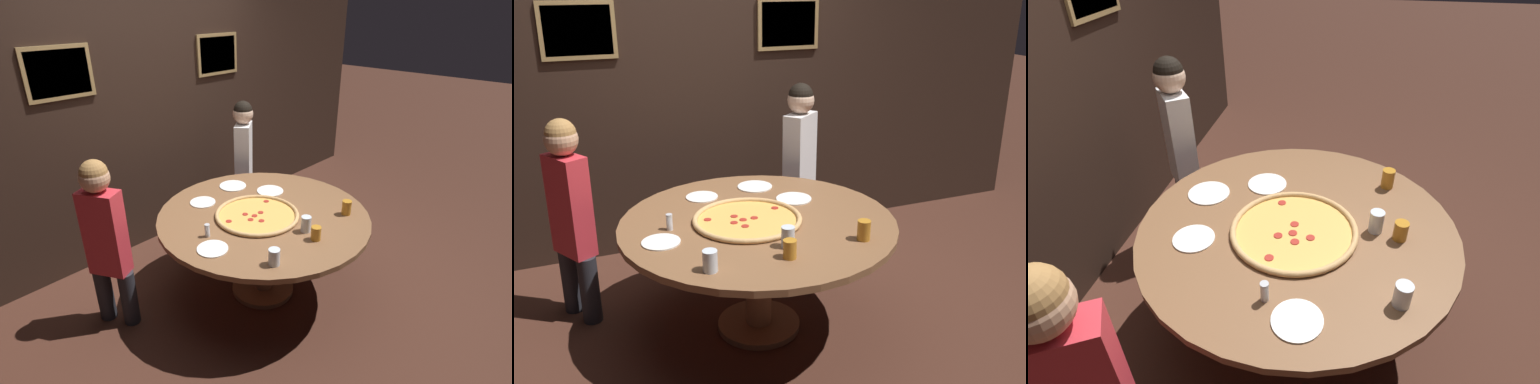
{
  "view_description": "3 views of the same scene",
  "coord_description": "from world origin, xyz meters",
  "views": [
    {
      "loc": [
        -2.03,
        -1.84,
        2.25
      ],
      "look_at": [
        -0.07,
        0.01,
        0.95
      ],
      "focal_mm": 28.0,
      "sensor_mm": 36.0,
      "label": 1
    },
    {
      "loc": [
        -1.11,
        -2.91,
        2.09
      ],
      "look_at": [
        0.07,
        -0.02,
        0.92
      ],
      "focal_mm": 40.0,
      "sensor_mm": 36.0,
      "label": 2
    },
    {
      "loc": [
        -1.61,
        -0.21,
        2.06
      ],
      "look_at": [
        0.02,
        0.07,
        0.92
      ],
      "focal_mm": 28.0,
      "sensor_mm": 36.0,
      "label": 3
    }
  ],
  "objects": [
    {
      "name": "diner_far_left",
      "position": [
        0.71,
        0.93,
        0.77
      ],
      "size": [
        0.34,
        0.3,
        1.36
      ],
      "rotation": [
        0.0,
        0.0,
        -2.49
      ],
      "color": "#232328",
      "rests_on": "ground_plane"
    },
    {
      "name": "white_plate_far_back",
      "position": [
        0.34,
        0.23,
        0.74
      ],
      "size": [
        0.23,
        0.23,
        0.01
      ],
      "primitive_type": "cylinder",
      "color": "white",
      "rests_on": "dining_table"
    },
    {
      "name": "white_plate_left_side",
      "position": [
        0.19,
        0.55,
        0.74
      ],
      "size": [
        0.24,
        0.24,
        0.01
      ],
      "primitive_type": "cylinder",
      "color": "white",
      "rests_on": "dining_table"
    },
    {
      "name": "drink_cup_far_right",
      "position": [
        -0.44,
        -0.5,
        0.8
      ],
      "size": [
        0.08,
        0.08,
        0.11
      ],
      "primitive_type": "cylinder",
      "color": "silver",
      "rests_on": "dining_table"
    },
    {
      "name": "ground_plane",
      "position": [
        0.0,
        0.0,
        0.0
      ],
      "size": [
        24.0,
        24.0,
        0.0
      ],
      "primitive_type": "plane",
      "color": "#422319"
    },
    {
      "name": "dining_table",
      "position": [
        0.0,
        0.0,
        0.62
      ],
      "size": [
        1.65,
        1.65,
        0.74
      ],
      "color": "brown",
      "rests_on": "ground_plane"
    },
    {
      "name": "white_plate_right_side",
      "position": [
        -0.21,
        0.49,
        0.74
      ],
      "size": [
        0.21,
        0.21,
        0.01
      ],
      "primitive_type": "cylinder",
      "color": "white",
      "rests_on": "dining_table"
    },
    {
      "name": "giant_pizza",
      "position": [
        -0.06,
        0.01,
        0.75
      ],
      "size": [
        0.65,
        0.65,
        0.03
      ],
      "color": "#E5A84C",
      "rests_on": "dining_table"
    },
    {
      "name": "white_plate_near_front",
      "position": [
        -0.6,
        -0.09,
        0.74
      ],
      "size": [
        0.21,
        0.21,
        0.01
      ],
      "primitive_type": "cylinder",
      "color": "white",
      "rests_on": "dining_table"
    },
    {
      "name": "drink_cup_centre_back",
      "position": [
        0.44,
        -0.47,
        0.8
      ],
      "size": [
        0.07,
        0.07,
        0.11
      ],
      "primitive_type": "cylinder",
      "color": "#BC7A23",
      "rests_on": "dining_table"
    },
    {
      "name": "condiment_shaker",
      "position": [
        -0.52,
        0.06,
        0.79
      ],
      "size": [
        0.04,
        0.04,
        0.1
      ],
      "color": "silver",
      "rests_on": "dining_table"
    },
    {
      "name": "drink_cup_far_left",
      "position": [
        -0.02,
        -0.52,
        0.79
      ],
      "size": [
        0.07,
        0.07,
        0.1
      ],
      "primitive_type": "cylinder",
      "color": "#BC7A23",
      "rests_on": "dining_table"
    },
    {
      "name": "drink_cup_by_shaker",
      "position": [
        0.02,
        -0.4,
        0.8
      ],
      "size": [
        0.07,
        0.07,
        0.12
      ],
      "primitive_type": "cylinder",
      "color": "silver",
      "rests_on": "dining_table"
    }
  ]
}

